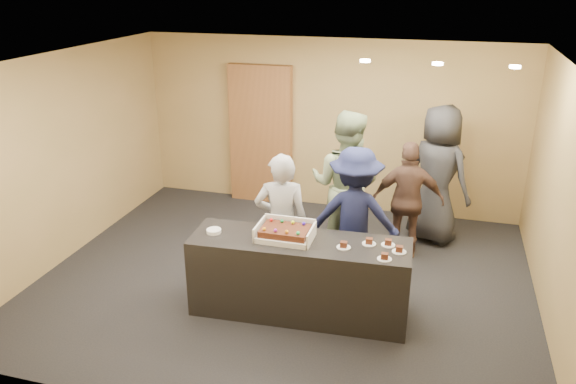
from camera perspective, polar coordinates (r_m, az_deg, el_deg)
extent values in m
plane|color=black|center=(7.18, -0.23, -8.72)|extent=(6.00, 6.00, 0.00)
plane|color=white|center=(6.27, -0.27, 13.11)|extent=(6.00, 6.00, 0.00)
cube|color=#9D824C|center=(8.93, 4.20, 6.75)|extent=(6.00, 0.04, 2.70)
cube|color=#9D824C|center=(4.48, -9.19, -9.19)|extent=(6.00, 0.04, 2.70)
cube|color=#9D824C|center=(7.93, -21.61, 3.37)|extent=(0.04, 5.00, 2.70)
cube|color=#9D824C|center=(6.51, 26.06, -1.16)|extent=(0.04, 5.00, 2.70)
cube|color=black|center=(6.31, 1.16, -8.62)|extent=(2.43, 0.83, 0.90)
cube|color=brown|center=(9.18, -2.78, 5.80)|extent=(1.03, 0.15, 2.27)
cube|color=white|center=(6.12, -0.30, -4.52)|extent=(0.59, 0.41, 0.06)
cube|color=white|center=(6.18, -2.93, -3.77)|extent=(0.02, 0.41, 0.16)
cube|color=white|center=(6.03, 2.39, -4.42)|extent=(0.02, 0.41, 0.16)
cube|color=white|center=(6.27, 0.22, -3.25)|extent=(0.59, 0.02, 0.18)
cube|color=#3A1A0D|center=(6.09, -0.30, -3.97)|extent=(0.52, 0.36, 0.07)
sphere|color=red|center=(6.23, -1.72, -2.83)|extent=(0.04, 0.04, 0.04)
sphere|color=#178A44|center=(6.20, -0.62, -2.96)|extent=(0.04, 0.04, 0.04)
sphere|color=#DDFF1A|center=(6.16, 0.50, -3.09)|extent=(0.04, 0.04, 0.04)
sphere|color=#3619D6|center=(6.14, 1.62, -3.22)|extent=(0.04, 0.04, 0.04)
sphere|color=orange|center=(6.01, -2.43, -3.77)|extent=(0.04, 0.04, 0.04)
sphere|color=purple|center=(5.98, -1.29, -3.91)|extent=(0.04, 0.04, 0.04)
sphere|color=orange|center=(5.95, -0.14, -4.06)|extent=(0.04, 0.04, 0.04)
sphere|color=#26BF61|center=(5.92, 1.03, -4.20)|extent=(0.04, 0.04, 0.04)
cylinder|color=white|center=(6.32, -7.54, -3.95)|extent=(0.16, 0.16, 0.04)
cylinder|color=white|center=(5.97, 5.67, -5.61)|extent=(0.15, 0.15, 0.01)
cube|color=#3A1A0D|center=(5.96, 5.68, -5.32)|extent=(0.07, 0.06, 0.06)
cylinder|color=white|center=(6.08, 8.23, -5.22)|extent=(0.15, 0.15, 0.01)
cube|color=#3A1A0D|center=(6.07, 8.25, -4.94)|extent=(0.07, 0.06, 0.06)
cylinder|color=white|center=(5.80, 9.77, -6.72)|extent=(0.15, 0.15, 0.01)
cube|color=#3A1A0D|center=(5.78, 9.79, -6.43)|extent=(0.07, 0.06, 0.06)
cylinder|color=white|center=(6.09, 10.13, -5.31)|extent=(0.15, 0.15, 0.01)
cube|color=#3A1A0D|center=(6.07, 10.15, -5.02)|extent=(0.07, 0.06, 0.06)
cylinder|color=white|center=(5.97, 11.22, -5.97)|extent=(0.15, 0.15, 0.01)
cube|color=#3A1A0D|center=(5.95, 11.25, -5.68)|extent=(0.07, 0.06, 0.06)
imported|color=#9E9FA3|center=(6.58, -0.67, -3.23)|extent=(0.71, 0.55, 1.72)
imported|color=gray|center=(7.42, 5.86, 0.73)|extent=(1.07, 0.88, 1.99)
imported|color=#161B41|center=(6.79, 6.79, -2.53)|extent=(1.16, 0.72, 1.74)
imported|color=brown|center=(7.55, 12.08, -0.87)|extent=(0.98, 0.51, 1.60)
imported|color=#292A2F|center=(8.07, 14.97, 1.72)|extent=(1.15, 1.04, 1.97)
cylinder|color=#FFEAC6|center=(6.60, 7.85, 13.07)|extent=(0.12, 0.12, 0.03)
cylinder|color=#FFEAC6|center=(6.53, 14.96, 12.48)|extent=(0.12, 0.12, 0.03)
cylinder|color=#FFEAC6|center=(6.57, 22.07, 11.70)|extent=(0.12, 0.12, 0.03)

